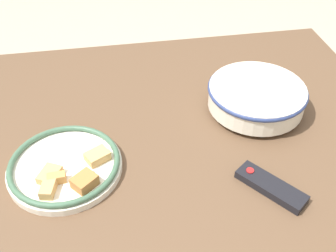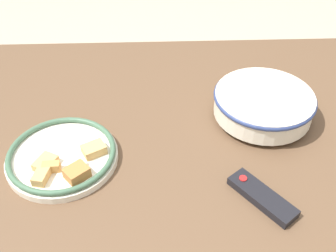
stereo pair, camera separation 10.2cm
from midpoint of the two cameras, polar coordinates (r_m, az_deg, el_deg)
The scene contains 4 objects.
dining_table at distance 1.11m, azimuth 1.69°, elevation -4.40°, with size 1.33×1.00×0.75m.
noodle_bowl at distance 1.12m, azimuth 16.22°, elevation 3.01°, with size 0.28×0.28×0.08m.
food_plate at distance 0.99m, azimuth -12.23°, elevation -4.48°, with size 0.27×0.27×0.05m.
tv_remote at distance 0.93m, azimuth 16.61°, elevation -9.96°, with size 0.14×0.16×0.02m.
Camera 2 is at (0.01, 0.78, 1.46)m, focal length 42.00 mm.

